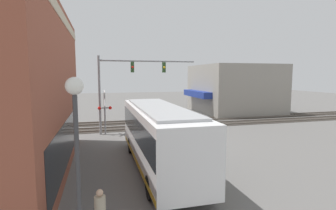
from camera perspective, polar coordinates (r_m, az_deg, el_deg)
The scene contains 10 objects.
ground_plane at distance 20.28m, azimuth 2.48°, elevation -7.98°, with size 120.00×120.00×0.00m, color #605E5B.
shop_building at distance 37.82m, azimuth 14.10°, elevation 3.49°, with size 10.87×11.11×6.49m.
city_bus at distance 14.28m, azimuth -2.07°, elevation -6.38°, with size 10.64×2.59×3.41m.
traffic_signal_gantry at distance 23.02m, azimuth -8.60°, elevation 6.12°, with size 0.42×8.55×6.71m.
crossing_signal at distance 22.90m, azimuth -13.60°, elevation -0.64°, with size 1.41×1.18×3.81m.
streetlamp at distance 7.06m, azimuth -19.16°, elevation -10.83°, with size 0.44×0.44×5.01m.
rail_track_near at distance 25.92m, azimuth -1.49°, elevation -4.73°, with size 2.60×60.00×0.15m.
rail_track_far at distance 28.99m, azimuth -2.96°, elevation -3.55°, with size 2.60×60.00×0.15m.
parked_car_grey at distance 30.89m, azimuth 1.20°, elevation -1.76°, with size 4.84×1.82×1.37m.
parked_car_silver at distance 36.88m, azimuth -5.92°, elevation -0.39°, with size 4.40×1.82×1.49m.
Camera 1 is at (-18.74, 5.88, 5.03)m, focal length 28.00 mm.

